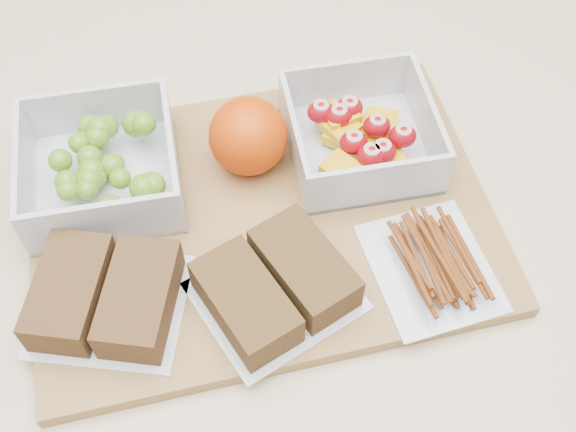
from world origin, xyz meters
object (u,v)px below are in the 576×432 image
object	(u,v)px
fruit_container	(360,136)
grape_container	(104,166)
sandwich_bag_center	(275,286)
sandwich_bag_left	(105,296)
cutting_board	(261,218)
pretzel_bag	(433,261)
orange	(248,136)

from	to	relation	value
fruit_container	grape_container	bearing A→B (deg)	178.35
grape_container	fruit_container	xyz separation A→B (m)	(0.24, -0.01, -0.00)
fruit_container	sandwich_bag_center	xyz separation A→B (m)	(-0.11, -0.14, -0.00)
sandwich_bag_left	cutting_board	bearing A→B (deg)	26.33
fruit_container	pretzel_bag	xyz separation A→B (m)	(0.03, -0.14, -0.01)
grape_container	pretzel_bag	xyz separation A→B (m)	(0.27, -0.15, -0.01)
grape_container	pretzel_bag	distance (m)	0.31
orange	sandwich_bag_center	distance (m)	0.15
fruit_container	sandwich_bag_center	size ratio (longest dim) A/B	0.84
sandwich_bag_center	pretzel_bag	distance (m)	0.14
grape_container	sandwich_bag_left	distance (m)	0.13
fruit_container	pretzel_bag	world-z (taller)	fruit_container
fruit_container	cutting_board	bearing A→B (deg)	-152.30
fruit_container	pretzel_bag	bearing A→B (deg)	-77.86
pretzel_bag	sandwich_bag_center	bearing A→B (deg)	-179.27
fruit_container	sandwich_bag_left	bearing A→B (deg)	-153.08
cutting_board	fruit_container	distance (m)	0.12
orange	pretzel_bag	xyz separation A→B (m)	(0.14, -0.15, -0.02)
fruit_container	sandwich_bag_left	xyz separation A→B (m)	(-0.25, -0.13, -0.00)
fruit_container	orange	xyz separation A→B (m)	(-0.11, 0.01, 0.02)
grape_container	pretzel_bag	bearing A→B (deg)	-28.56
cutting_board	grape_container	world-z (taller)	grape_container
fruit_container	orange	size ratio (longest dim) A/B	1.81
cutting_board	pretzel_bag	xyz separation A→B (m)	(0.14, -0.09, 0.02)
fruit_container	orange	bearing A→B (deg)	176.20
pretzel_bag	sandwich_bag_left	bearing A→B (deg)	176.90
cutting_board	sandwich_bag_left	bearing A→B (deg)	-156.28
cutting_board	sandwich_bag_center	distance (m)	0.09
fruit_container	pretzel_bag	size ratio (longest dim) A/B	1.02
cutting_board	sandwich_bag_left	xyz separation A→B (m)	(-0.14, -0.07, 0.03)
pretzel_bag	orange	bearing A→B (deg)	132.72
grape_container	sandwich_bag_center	bearing A→B (deg)	-48.24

